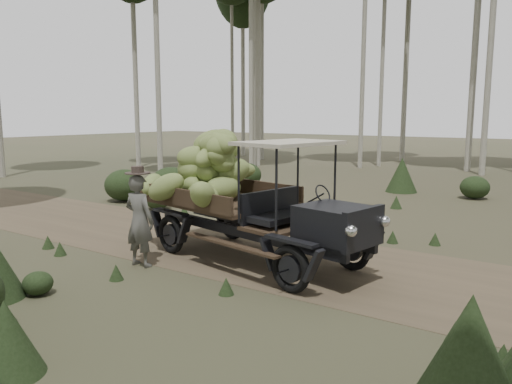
# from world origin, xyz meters

# --- Properties ---
(ground) EXTENTS (120.00, 120.00, 0.00)m
(ground) POSITION_xyz_m (0.00, 0.00, 0.00)
(ground) COLOR #473D2B
(ground) RESTS_ON ground
(dirt_track) EXTENTS (70.00, 4.00, 0.01)m
(dirt_track) POSITION_xyz_m (0.00, 0.00, 0.00)
(dirt_track) COLOR brown
(dirt_track) RESTS_ON ground
(banana_truck) EXTENTS (5.74, 3.01, 2.78)m
(banana_truck) POSITION_xyz_m (-1.87, -0.46, 1.63)
(banana_truck) COLOR black
(banana_truck) RESTS_ON ground
(farmer) EXTENTS (0.70, 0.53, 2.01)m
(farmer) POSITION_xyz_m (-2.71, -2.13, 0.95)
(farmer) COLOR #504E49
(farmer) RESTS_ON ground
(undergrowth) EXTENTS (24.26, 22.24, 1.37)m
(undergrowth) POSITION_xyz_m (-0.27, 0.87, 0.56)
(undergrowth) COLOR #233319
(undergrowth) RESTS_ON ground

